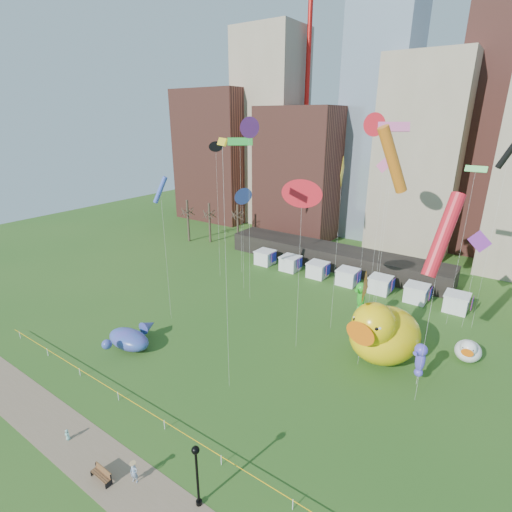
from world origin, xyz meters
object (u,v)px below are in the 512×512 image
Objects in this scene: park_bench at (102,474)px; seahorse_green at (361,295)px; big_duck at (382,332)px; whale_inflatable at (130,338)px; woman at (134,473)px; small_duck at (468,350)px; lamppost at (197,469)px; seahorse_purple at (421,358)px; toddler at (67,435)px.

seahorse_green is at bearing 77.46° from park_bench.
big_duck reaches higher than seahorse_green.
whale_inflatable is 17.65m from woman.
big_duck is at bearing -146.97° from small_duck.
seahorse_purple is at bearing 67.07° from lamppost.
seahorse_purple is 0.64× the size of whale_inflatable.
toddler is at bearing 167.26° from woman.
toddler is at bearing -111.22° from seahorse_purple.
park_bench is (-18.97, -30.24, -0.75)m from small_duck.
small_duck reaches higher than park_bench.
lamppost reaches higher than seahorse_purple.
lamppost is at bearing -114.45° from small_duck.
woman is at bearing -121.08° from small_duck.
seahorse_purple reaches higher than woman.
park_bench is at bearing -87.69° from seahorse_green.
big_duck is 9.32m from small_duck.
lamppost is at bearing -28.45° from whale_inflatable.
small_duck is at bearing 37.24° from toddler.
lamppost is (-8.77, -20.73, 0.05)m from seahorse_purple.
toddler is at bearing -130.22° from small_duck.
park_bench is 2.39m from woman.
seahorse_purple is at bearing -11.98° from big_duck.
seahorse_green is at bearing 142.43° from big_duck.
seahorse_green reaches higher than park_bench.
seahorse_green reaches higher than toddler.
woman reaches higher than toddler.
small_duck is 33.63m from woman.
whale_inflatable is 21.15m from lamppost.
seahorse_purple is at bearing 20.35° from whale_inflatable.
park_bench is at bearing -46.74° from whale_inflatable.
seahorse_purple is at bearing -116.37° from small_duck.
toddler reaches higher than park_bench.
toddler is at bearing -97.24° from seahorse_green.
woman is (-16.92, -29.05, -0.41)m from small_duck.
whale_inflatable is at bearing -120.57° from seahorse_green.
woman is at bearing 31.02° from park_bench.
small_duck is 35.71m from park_bench.
seahorse_purple is at bearing 40.97° from woman.
seahorse_purple is at bearing -24.09° from seahorse_green.
small_duck is 0.79× the size of seahorse_purple.
lamppost is (6.85, 2.51, 2.57)m from park_bench.
big_duck is 2.00× the size of lamppost.
seahorse_green is 31.33m from park_bench.
lamppost is 12.63m from toddler.
seahorse_green reaches higher than seahorse_purple.
woman is (2.04, 1.19, 0.33)m from park_bench.
lamppost is (-4.56, -22.66, -0.23)m from big_duck.
big_duck is at bearing 42.29° from toddler.
seahorse_purple reaches higher than toddler.
seahorse_purple is 28.11m from park_bench.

